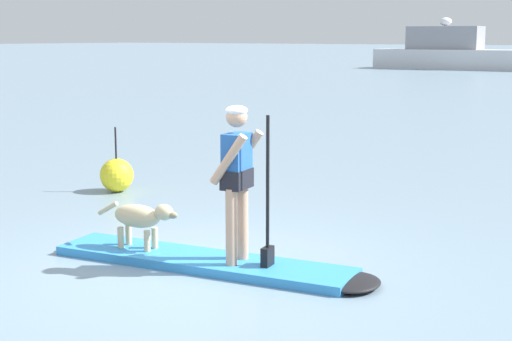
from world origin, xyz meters
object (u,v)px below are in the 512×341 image
(moored_boat_port, at_px, (453,53))
(marker_buoy, at_px, (117,175))
(person_paddler, at_px, (238,173))
(dog, at_px, (141,218))
(paddleboard, at_px, (221,264))

(moored_boat_port, distance_m, marker_buoy, 48.56)
(person_paddler, height_order, marker_buoy, person_paddler)
(person_paddler, xyz_separation_m, dog, (-1.19, -0.22, -0.60))
(paddleboard, distance_m, marker_buoy, 4.49)
(dog, relative_size, marker_buoy, 1.01)
(dog, height_order, marker_buoy, marker_buoy)
(paddleboard, distance_m, moored_boat_port, 51.87)
(marker_buoy, bearing_deg, dog, -40.17)
(dog, distance_m, moored_boat_port, 51.73)
(paddleboard, relative_size, marker_buoy, 3.61)
(paddleboard, distance_m, person_paddler, 1.02)
(dog, bearing_deg, moored_boat_port, 107.76)
(person_paddler, bearing_deg, dog, -169.71)
(moored_boat_port, height_order, marker_buoy, moored_boat_port)
(person_paddler, height_order, dog, person_paddler)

